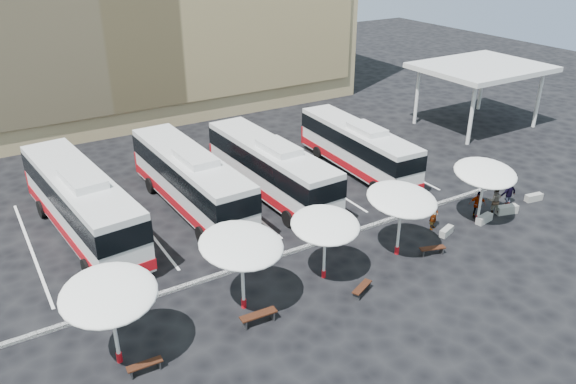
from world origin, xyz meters
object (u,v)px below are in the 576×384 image
bus_1 (190,179)px  wood_bench_3 (432,249)px  sunshade_0 (109,294)px  wood_bench_2 (362,288)px  bus_0 (81,202)px  passenger_0 (434,215)px  sunshade_3 (402,199)px  passenger_2 (477,205)px  conc_bench_1 (484,219)px  passenger_3 (509,191)px  passenger_1 (495,200)px  bus_3 (357,146)px  bus_2 (270,167)px  sunshade_1 (241,245)px  sunshade_2 (325,225)px  wood_bench_0 (145,366)px  conc_bench_3 (534,197)px  wood_bench_1 (258,316)px  conc_bench_2 (507,210)px  conc_bench_0 (446,231)px  sunshade_4 (485,173)px

bus_1 → wood_bench_3: size_ratio=8.74×
sunshade_0 → wood_bench_2: size_ratio=3.09×
bus_0 → passenger_0: (17.00, -9.49, -1.21)m
sunshade_3 → wood_bench_2: bearing=-154.0°
passenger_2 → sunshade_0: bearing=-138.8°
conc_bench_1 → passenger_3: 3.14m
passenger_1 → bus_3: bearing=-36.5°
bus_2 → sunshade_1: sunshade_1 is taller
sunshade_2 → passenger_0: 8.38m
sunshade_1 → passenger_0: size_ratio=2.75×
wood_bench_0 → bus_0: bearing=86.9°
wood_bench_0 → conc_bench_3: bearing=4.1°
sunshade_3 → wood_bench_1: sunshade_3 is taller
wood_bench_2 → wood_bench_3: bearing=8.8°
bus_0 → conc_bench_2: 24.52m
sunshade_0 → passenger_1: size_ratio=2.49×
bus_3 → sunshade_0: (-19.70, -10.26, 1.40)m
conc_bench_0 → sunshade_4: bearing=2.7°
bus_1 → sunshade_3: 12.70m
bus_1 → conc_bench_0: 15.10m
bus_0 → conc_bench_0: size_ratio=12.04×
bus_2 → passenger_2: 12.59m
bus_1 → sunshade_4: size_ratio=2.79×
passenger_2 → bus_0: bearing=-167.6°
sunshade_0 → passenger_3: 24.52m
wood_bench_2 → bus_2: bearing=81.9°
conc_bench_3 → wood_bench_0: bearing=-175.9°
bus_2 → sunshade_4: bus_2 is taller
bus_2 → wood_bench_3: bearing=-72.4°
bus_3 → wood_bench_1: size_ratio=6.79×
bus_0 → sunshade_4: bearing=-32.8°
sunshade_0 → conc_bench_0: sunshade_0 is taller
sunshade_3 → conc_bench_0: sunshade_3 is taller
wood_bench_0 → passenger_2: bearing=6.0°
sunshade_0 → passenger_1: bearing=2.2°
wood_bench_0 → conc_bench_1: 20.79m
wood_bench_2 → passenger_2: size_ratio=0.84×
bus_2 → wood_bench_2: size_ratio=8.63×
sunshade_2 → sunshade_3: bearing=-2.7°
wood_bench_0 → conc_bench_0: 17.87m
bus_0 → conc_bench_2: bus_0 is taller
wood_bench_2 → conc_bench_0: (7.49, 1.94, -0.12)m
conc_bench_0 → passenger_3: (5.90, 0.72, 0.70)m
sunshade_4 → conc_bench_3: bearing=1.1°
sunshade_0 → conc_bench_0: bearing=1.5°
sunshade_1 → sunshade_4: bearing=0.4°
conc_bench_1 → sunshade_3: bearing=179.9°
conc_bench_0 → conc_bench_1: conc_bench_1 is taller
conc_bench_1 → conc_bench_2: conc_bench_2 is taller
bus_1 → conc_bench_3: bearing=-30.2°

